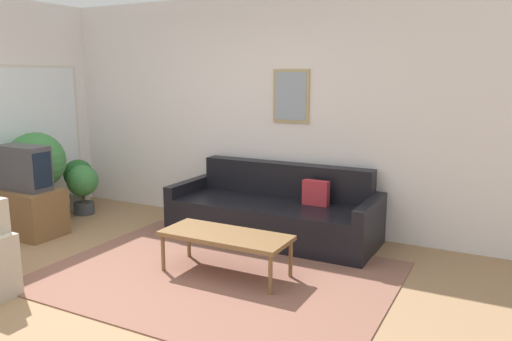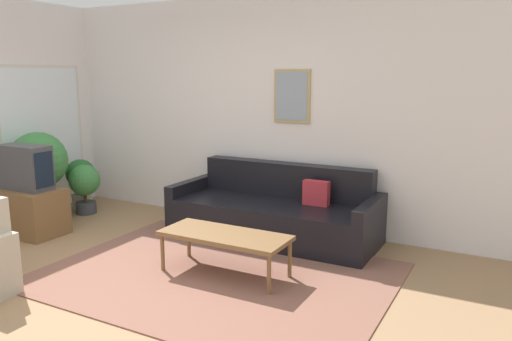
# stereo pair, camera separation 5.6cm
# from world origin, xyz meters

# --- Properties ---
(ground_plane) EXTENTS (16.00, 16.00, 0.00)m
(ground_plane) POSITION_xyz_m (0.00, 0.00, 0.00)
(ground_plane) COLOR #997551
(area_rug) EXTENTS (3.06, 2.25, 0.01)m
(area_rug) POSITION_xyz_m (0.62, 0.88, 0.01)
(area_rug) COLOR brown
(area_rug) RESTS_ON ground_plane
(wall_back) EXTENTS (8.00, 0.09, 2.70)m
(wall_back) POSITION_xyz_m (0.00, 2.58, 1.35)
(wall_back) COLOR silver
(wall_back) RESTS_ON ground_plane
(couch) EXTENTS (2.28, 0.90, 0.80)m
(couch) POSITION_xyz_m (0.61, 2.11, 0.28)
(couch) COLOR black
(couch) RESTS_ON ground_plane
(coffee_table) EXTENTS (1.18, 0.49, 0.39)m
(coffee_table) POSITION_xyz_m (0.68, 0.94, 0.36)
(coffee_table) COLOR brown
(coffee_table) RESTS_ON ground_plane
(tv_stand) EXTENTS (0.81, 0.49, 0.52)m
(tv_stand) POSITION_xyz_m (-1.92, 0.90, 0.26)
(tv_stand) COLOR brown
(tv_stand) RESTS_ON ground_plane
(tv) EXTENTS (0.63, 0.28, 0.50)m
(tv) POSITION_xyz_m (-1.92, 0.90, 0.77)
(tv) COLOR #424247
(tv) RESTS_ON tv_stand
(potted_plant_tall) EXTENTS (0.70, 0.70, 1.10)m
(potted_plant_tall) POSITION_xyz_m (-2.25, 1.34, 0.73)
(potted_plant_tall) COLOR slate
(potted_plant_tall) RESTS_ON ground_plane
(potted_plant_by_window) EXTENTS (0.38, 0.38, 0.68)m
(potted_plant_by_window) POSITION_xyz_m (-2.21, 1.95, 0.41)
(potted_plant_by_window) COLOR beige
(potted_plant_by_window) RESTS_ON ground_plane
(potted_plant_small) EXTENTS (0.40, 0.40, 0.65)m
(potted_plant_small) POSITION_xyz_m (-2.00, 1.82, 0.39)
(potted_plant_small) COLOR #383D42
(potted_plant_small) RESTS_ON ground_plane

